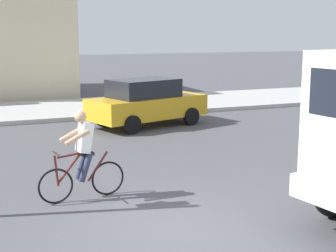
% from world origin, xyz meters
% --- Properties ---
extents(ground_plane, '(120.00, 120.00, 0.00)m').
position_xyz_m(ground_plane, '(0.00, 0.00, 0.00)').
color(ground_plane, '#4C4C51').
extents(sidewalk_far, '(80.00, 5.00, 0.16)m').
position_xyz_m(sidewalk_far, '(0.00, 12.99, 0.08)').
color(sidewalk_far, '#ADADA8').
rests_on(sidewalk_far, ground).
extents(cyclist, '(1.72, 0.53, 1.72)m').
position_xyz_m(cyclist, '(-0.96, 1.97, 0.86)').
color(cyclist, black).
rests_on(cyclist, ground).
extents(car_red_near, '(4.32, 2.80, 1.60)m').
position_xyz_m(car_red_near, '(2.75, 8.71, 0.82)').
color(car_red_near, gold).
rests_on(car_red_near, ground).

